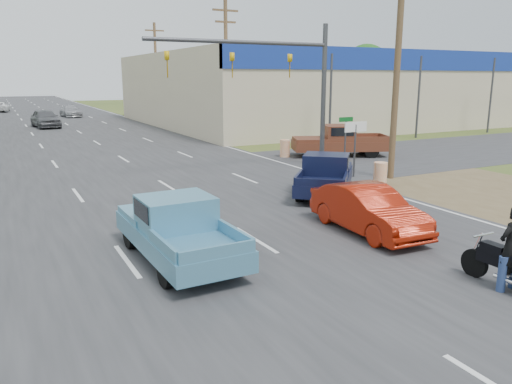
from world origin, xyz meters
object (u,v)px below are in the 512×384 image
brown_pickup (338,141)px  rider (511,251)px  blue_pickup (176,227)px  distant_car_grey (45,119)px  red_convertible (368,210)px  motorcycle (511,270)px  navy_pickup (326,174)px  distant_car_silver (71,111)px  distant_car_white (0,107)px

brown_pickup → rider: bearing=177.3°
blue_pickup → distant_car_grey: size_ratio=1.01×
red_convertible → distant_car_grey: size_ratio=0.86×
red_convertible → motorcycle: 4.66m
red_convertible → navy_pickup: (1.85, 4.73, 0.10)m
navy_pickup → brown_pickup: bearing=92.0°
rider → distant_car_grey: 43.07m
brown_pickup → distant_car_grey: bearing=50.1°
distant_car_grey → distant_car_silver: distant_car_grey is taller
distant_car_silver → distant_car_white: 14.91m
red_convertible → blue_pickup: blue_pickup is taller
red_convertible → navy_pickup: navy_pickup is taller
red_convertible → navy_pickup: 5.08m
navy_pickup → distant_car_silver: navy_pickup is taller
motorcycle → distant_car_silver: distant_car_silver is taller
distant_car_grey → distant_car_white: (-3.27, 25.24, -0.19)m
blue_pickup → distant_car_silver: bearing=84.0°
rider → blue_pickup: bearing=-42.3°
navy_pickup → distant_car_white: size_ratio=1.04×
distant_car_grey → rider: bearing=-89.8°
red_convertible → blue_pickup: (-5.66, 0.53, 0.13)m
rider → brown_pickup: 18.74m
motorcycle → brown_pickup: size_ratio=0.37×
brown_pickup → distant_car_silver: size_ratio=1.27×
motorcycle → brown_pickup: bearing=64.5°
distant_car_white → motorcycle: bearing=103.0°
distant_car_white → rider: bearing=103.0°
brown_pickup → red_convertible: bearing=169.6°
distant_car_silver → navy_pickup: bearing=-90.5°
motorcycle → distant_car_grey: size_ratio=0.44×
rider → distant_car_white: (-8.60, 67.97, -0.25)m
rider → blue_pickup: (-5.65, 5.13, -0.07)m
rider → brown_pickup: brown_pickup is taller
rider → navy_pickup: rider is taller
red_convertible → navy_pickup: bearing=71.2°
brown_pickup → distant_car_white: size_ratio=1.27×
rider → blue_pickup: rider is taller
distant_car_white → red_convertible: bearing=103.5°
red_convertible → motorcycle: bearing=-87.5°
brown_pickup → distant_car_white: brown_pickup is taller
navy_pickup → red_convertible: bearing=-70.2°
navy_pickup → distant_car_white: (-10.47, 58.64, -0.16)m
blue_pickup → navy_pickup: size_ratio=1.03×
distant_car_silver → distant_car_white: size_ratio=0.99×
rider → brown_pickup: size_ratio=0.31×
motorcycle → brown_pickup: 18.79m
motorcycle → distant_car_silver: (-1.55, 54.89, 0.18)m
red_convertible → distant_car_grey: distant_car_grey is taller
motorcycle → rider: (-0.00, 0.05, 0.41)m
rider → distant_car_grey: size_ratio=0.37×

